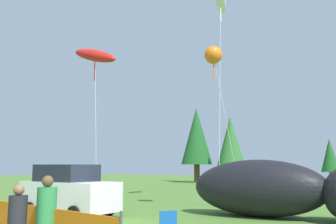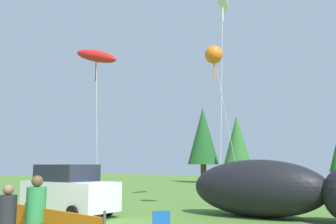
# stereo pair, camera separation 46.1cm
# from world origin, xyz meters

# --- Properties ---
(ground_plane) EXTENTS (120.00, 120.00, 0.00)m
(ground_plane) POSITION_xyz_m (0.00, 0.00, 0.00)
(ground_plane) COLOR #4C752D
(parked_car) EXTENTS (4.19, 2.11, 2.10)m
(parked_car) POSITION_xyz_m (-2.15, 0.84, 1.02)
(parked_car) COLOR white
(parked_car) RESTS_ON ground
(inflatable_cat) EXTENTS (7.38, 2.37, 2.30)m
(inflatable_cat) POSITION_xyz_m (5.25, 4.79, 1.06)
(inflatable_cat) COLOR black
(inflatable_cat) RESTS_ON ground
(spectator_in_white_shirt) EXTENTS (0.40, 0.40, 1.86)m
(spectator_in_white_shirt) POSITION_xyz_m (3.26, -4.93, 1.01)
(spectator_in_white_shirt) COLOR #2D2D38
(spectator_in_white_shirt) RESTS_ON ground
(spectator_in_blue_shirt) EXTENTS (0.37, 0.37, 1.69)m
(spectator_in_blue_shirt) POSITION_xyz_m (2.97, -5.41, 0.92)
(spectator_in_blue_shirt) COLOR #2D2D38
(spectator_in_blue_shirt) RESTS_ON ground
(kite_orange_flower) EXTENTS (1.12, 2.10, 7.82)m
(kite_orange_flower) POSITION_xyz_m (2.22, 5.74, 7.35)
(kite_orange_flower) COLOR silver
(kite_orange_flower) RESTS_ON ground
(kite_red_lizard) EXTENTS (2.66, 0.99, 8.31)m
(kite_red_lizard) POSITION_xyz_m (-3.33, 3.41, 7.61)
(kite_red_lizard) COLOR silver
(kite_red_lizard) RESTS_ON ground
(kite_white_ghost) EXTENTS (1.54, 3.90, 12.57)m
(kite_white_ghost) POSITION_xyz_m (1.01, 9.54, 11.89)
(kite_white_ghost) COLOR silver
(kite_white_ghost) RESTS_ON ground
(horizon_tree_east) EXTENTS (3.21, 3.21, 7.66)m
(horizon_tree_east) POSITION_xyz_m (-6.70, 29.48, 4.70)
(horizon_tree_east) COLOR brown
(horizon_tree_east) RESTS_ON ground
(horizon_tree_mid) EXTENTS (3.87, 3.87, 9.23)m
(horizon_tree_mid) POSITION_xyz_m (-11.89, 31.12, 5.66)
(horizon_tree_mid) COLOR brown
(horizon_tree_mid) RESTS_ON ground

